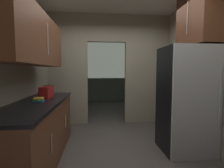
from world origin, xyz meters
The scene contains 9 objects.
ground centered at (0.00, 0.00, 0.00)m, with size 20.00×20.00×0.00m, color #47423D.
kitchen_partition centered at (0.03, 1.75, 1.49)m, with size 3.07×0.12×2.78m.
adjoining_room_shell centered at (0.00, 3.89, 1.39)m, with size 3.07×3.30×2.78m.
refrigerator centered at (1.14, 0.07, 0.87)m, with size 0.78×0.72×1.75m.
lower_cabinet_run centered at (-1.21, -0.08, 0.45)m, with size 0.65×2.16×0.90m.
upper_cabinet_counterside centered at (-1.21, -0.08, 1.80)m, with size 0.36×1.94×0.73m.
upper_cabinet_fridgeside centered at (1.36, 0.17, 2.27)m, with size 0.36×0.86×0.98m.
boombox centered at (-1.18, 0.34, 1.00)m, with size 0.15×0.42×0.22m.
book_stack centered at (-1.19, -0.06, 0.93)m, with size 0.15×0.18×0.06m.
Camera 1 is at (-0.35, -2.60, 1.35)m, focal length 27.13 mm.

